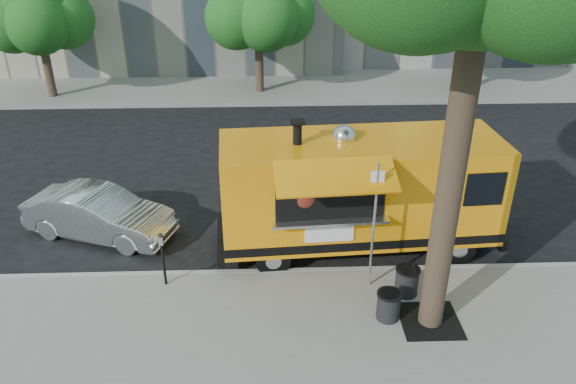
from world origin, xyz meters
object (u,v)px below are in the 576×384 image
Objects in this scene: far_tree_b at (258,5)px; parking_meter at (162,253)px; sedan at (99,214)px; trash_bin_left at (389,305)px; far_tree_a at (36,10)px; food_truck at (358,191)px; far_tree_c at (473,8)px; sign_post at (374,219)px; trash_bin_right at (407,280)px.

far_tree_b is 14.48m from parking_meter.
sedan reaches higher than trash_bin_left.
trash_bin_left is (11.75, -14.96, -3.29)m from far_tree_a.
parking_meter is at bearing -164.73° from food_truck.
parking_meter is at bearing -119.84° from sedan.
far_tree_c is 16.62m from trash_bin_left.
far_tree_b is at bearing 0.46° from sedan.
sign_post is at bearing -91.77° from sedan.
parking_meter is 0.35× the size of sedan.
trash_bin_left is 0.95m from trash_bin_right.
far_tree_a is 18.14m from sign_post.
far_tree_b is 1.42× the size of sedan.
far_tree_a reaches higher than food_truck.
food_truck is 11.30× the size of trash_bin_left.
far_tree_a is 19.06m from trash_bin_right.
far_tree_c is at bearing 65.19° from sign_post.
trash_bin_right is (7.33, -2.89, -0.14)m from sedan.
trash_bin_right is (0.75, -0.33, -1.35)m from sign_post.
trash_bin_right is (5.30, -0.53, -0.49)m from parking_meter.
far_tree_b is 4.12× the size of parking_meter.
far_tree_a is 15.59m from parking_meter.
parking_meter is (-11.00, -13.75, -2.74)m from far_tree_c.
sign_post reaches higher than sedan.
far_tree_c is 13.98m from food_truck.
parking_meter reaches higher than sedan.
far_tree_c is at bearing 67.47° from trash_bin_left.
sedan is at bearing -108.98° from far_tree_b.
far_tree_b reaches higher than parking_meter.
far_tree_a is at bearing -177.46° from far_tree_b.
sign_post is 1.58m from trash_bin_right.
far_tree_a is at bearing 43.21° from sedan.
sedan is at bearing 158.50° from trash_bin_right.
sedan is at bearing -138.81° from far_tree_c.
sign_post is at bearing -114.81° from far_tree_c.
food_truck is at bearing 19.13° from parking_meter.
food_truck is at bearing 91.91° from sign_post.
parking_meter is 2.14× the size of trash_bin_left.
far_tree_b is 9.01m from far_tree_c.
parking_meter is at bearing 174.25° from trash_bin_right.
far_tree_a is at bearing 130.94° from trash_bin_right.
trash_bin_left is (2.75, -15.36, -3.35)m from far_tree_b.
parking_meter is at bearing -62.85° from far_tree_a.
far_tree_b is 1.83× the size of sign_post.
sign_post is (2.55, -14.25, -1.98)m from far_tree_b.
far_tree_a is 1.79× the size of sign_post.
far_tree_c reaches higher than food_truck.
food_truck is at bearing -46.46° from far_tree_a.
food_truck is 2.50m from trash_bin_right.
far_tree_a reaches higher than sedan.
trash_bin_right is at bearing -72.66° from food_truck.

